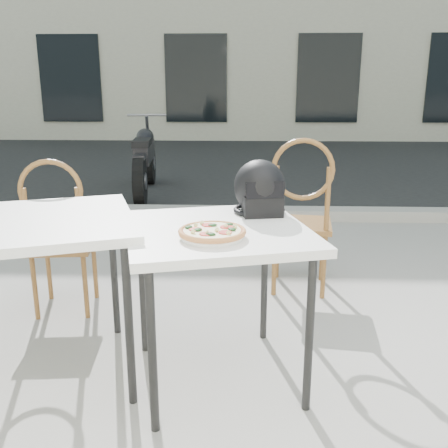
{
  "coord_description": "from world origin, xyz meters",
  "views": [
    {
      "loc": [
        -0.44,
        -2.43,
        1.45
      ],
      "look_at": [
        -0.53,
        -0.28,
        0.85
      ],
      "focal_mm": 40.0,
      "sensor_mm": 36.0,
      "label": 1
    }
  ],
  "objects_px": {
    "plate": "(212,236)",
    "cafe_chair_side": "(59,229)",
    "pizza": "(212,231)",
    "cafe_chair_main": "(301,208)",
    "cafe_table_main": "(217,242)",
    "cafe_table_side": "(40,234)",
    "helmet": "(260,190)",
    "motorcycle": "(145,161)"
  },
  "relations": [
    {
      "from": "pizza",
      "to": "motorcycle",
      "type": "distance_m",
      "value": 4.75
    },
    {
      "from": "cafe_table_main",
      "to": "helmet",
      "type": "xyz_separation_m",
      "value": [
        0.21,
        0.29,
        0.2
      ]
    },
    {
      "from": "plate",
      "to": "cafe_chair_side",
      "type": "relative_size",
      "value": 0.31
    },
    {
      "from": "cafe_table_main",
      "to": "motorcycle",
      "type": "bearing_deg",
      "value": 105.37
    },
    {
      "from": "cafe_table_main",
      "to": "cafe_chair_side",
      "type": "distance_m",
      "value": 1.27
    },
    {
      "from": "cafe_chair_side",
      "to": "motorcycle",
      "type": "relative_size",
      "value": 0.49
    },
    {
      "from": "cafe_table_main",
      "to": "plate",
      "type": "relative_size",
      "value": 3.16
    },
    {
      "from": "plate",
      "to": "cafe_chair_main",
      "type": "bearing_deg",
      "value": 67.31
    },
    {
      "from": "cafe_table_side",
      "to": "cafe_chair_side",
      "type": "bearing_deg",
      "value": 104.56
    },
    {
      "from": "plate",
      "to": "pizza",
      "type": "xyz_separation_m",
      "value": [
        -0.0,
        0.0,
        0.02
      ]
    },
    {
      "from": "cafe_table_main",
      "to": "pizza",
      "type": "relative_size",
      "value": 2.6
    },
    {
      "from": "cafe_table_main",
      "to": "cafe_chair_main",
      "type": "height_order",
      "value": "cafe_chair_main"
    },
    {
      "from": "plate",
      "to": "pizza",
      "type": "relative_size",
      "value": 0.82
    },
    {
      "from": "helmet",
      "to": "motorcycle",
      "type": "height_order",
      "value": "helmet"
    },
    {
      "from": "pizza",
      "to": "helmet",
      "type": "distance_m",
      "value": 0.51
    },
    {
      "from": "helmet",
      "to": "cafe_table_side",
      "type": "xyz_separation_m",
      "value": [
        -1.06,
        -0.3,
        -0.16
      ]
    },
    {
      "from": "cafe_chair_main",
      "to": "cafe_chair_side",
      "type": "distance_m",
      "value": 1.62
    },
    {
      "from": "cafe_chair_main",
      "to": "cafe_table_main",
      "type": "bearing_deg",
      "value": 71.81
    },
    {
      "from": "cafe_chair_main",
      "to": "cafe_chair_side",
      "type": "height_order",
      "value": "cafe_chair_main"
    },
    {
      "from": "motorcycle",
      "to": "cafe_table_main",
      "type": "bearing_deg",
      "value": -80.54
    },
    {
      "from": "cafe_chair_main",
      "to": "motorcycle",
      "type": "relative_size",
      "value": 0.53
    },
    {
      "from": "cafe_table_main",
      "to": "motorcycle",
      "type": "xyz_separation_m",
      "value": [
        -1.21,
        4.41,
        -0.27
      ]
    },
    {
      "from": "cafe_chair_side",
      "to": "cafe_chair_main",
      "type": "bearing_deg",
      "value": -171.0
    },
    {
      "from": "cafe_chair_main",
      "to": "pizza",
      "type": "bearing_deg",
      "value": 74.26
    },
    {
      "from": "pizza",
      "to": "cafe_table_side",
      "type": "distance_m",
      "value": 0.86
    },
    {
      "from": "cafe_table_main",
      "to": "pizza",
      "type": "height_order",
      "value": "pizza"
    },
    {
      "from": "cafe_chair_side",
      "to": "pizza",
      "type": "bearing_deg",
      "value": 133.79
    },
    {
      "from": "motorcycle",
      "to": "cafe_table_side",
      "type": "bearing_deg",
      "value": -91.27
    },
    {
      "from": "cafe_table_main",
      "to": "cafe_table_side",
      "type": "distance_m",
      "value": 0.86
    },
    {
      "from": "motorcycle",
      "to": "cafe_chair_side",
      "type": "bearing_deg",
      "value": -93.26
    },
    {
      "from": "helmet",
      "to": "cafe_table_side",
      "type": "height_order",
      "value": "helmet"
    },
    {
      "from": "helmet",
      "to": "cafe_chair_main",
      "type": "distance_m",
      "value": 0.94
    },
    {
      "from": "cafe_table_side",
      "to": "motorcycle",
      "type": "bearing_deg",
      "value": 94.64
    },
    {
      "from": "pizza",
      "to": "helmet",
      "type": "height_order",
      "value": "helmet"
    },
    {
      "from": "cafe_chair_main",
      "to": "plate",
      "type": "bearing_deg",
      "value": 74.26
    },
    {
      "from": "cafe_chair_side",
      "to": "motorcycle",
      "type": "distance_m",
      "value": 3.71
    },
    {
      "from": "plate",
      "to": "pizza",
      "type": "bearing_deg",
      "value": 95.95
    },
    {
      "from": "cafe_table_main",
      "to": "helmet",
      "type": "bearing_deg",
      "value": 54.04
    },
    {
      "from": "cafe_table_main",
      "to": "pizza",
      "type": "xyz_separation_m",
      "value": [
        -0.01,
        -0.17,
        0.1
      ]
    },
    {
      "from": "cafe_table_main",
      "to": "pizza",
      "type": "bearing_deg",
      "value": -94.15
    },
    {
      "from": "cafe_table_main",
      "to": "plate",
      "type": "distance_m",
      "value": 0.19
    },
    {
      "from": "cafe_table_side",
      "to": "helmet",
      "type": "bearing_deg",
      "value": 15.66
    }
  ]
}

